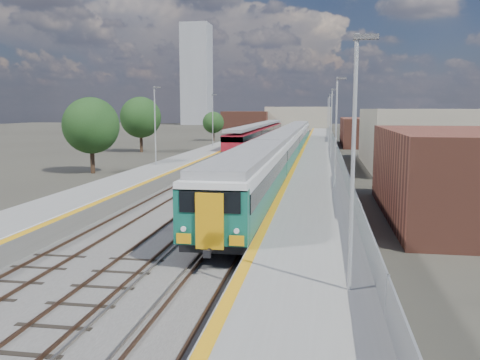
# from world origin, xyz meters

# --- Properties ---
(ground) EXTENTS (320.00, 320.00, 0.00)m
(ground) POSITION_xyz_m (0.00, 50.00, 0.00)
(ground) COLOR #47443A
(ground) RESTS_ON ground
(ballast_bed) EXTENTS (10.50, 155.00, 0.06)m
(ballast_bed) POSITION_xyz_m (-2.25, 52.50, 0.03)
(ballast_bed) COLOR #565451
(ballast_bed) RESTS_ON ground
(tracks) EXTENTS (8.96, 160.00, 0.17)m
(tracks) POSITION_xyz_m (-1.65, 54.18, 0.11)
(tracks) COLOR #4C3323
(tracks) RESTS_ON ground
(platform_right) EXTENTS (4.70, 155.00, 8.52)m
(platform_right) POSITION_xyz_m (5.28, 52.49, 0.54)
(platform_right) COLOR slate
(platform_right) RESTS_ON ground
(platform_left) EXTENTS (4.30, 155.00, 8.52)m
(platform_left) POSITION_xyz_m (-9.05, 52.49, 0.52)
(platform_left) COLOR slate
(platform_left) RESTS_ON ground
(buildings) EXTENTS (72.00, 185.50, 40.00)m
(buildings) POSITION_xyz_m (-18.12, 138.60, 10.70)
(buildings) COLOR brown
(buildings) RESTS_ON ground
(green_train) EXTENTS (3.02, 83.86, 3.32)m
(green_train) POSITION_xyz_m (1.50, 47.60, 2.34)
(green_train) COLOR black
(green_train) RESTS_ON ground
(red_train) EXTENTS (2.89, 58.60, 3.65)m
(red_train) POSITION_xyz_m (-5.50, 78.87, 2.16)
(red_train) COLOR black
(red_train) RESTS_ON ground
(tree_a) EXTENTS (5.59, 5.59, 7.57)m
(tree_a) POSITION_xyz_m (-16.98, 34.50, 4.77)
(tree_a) COLOR #382619
(tree_a) RESTS_ON ground
(tree_b) EXTENTS (6.03, 6.03, 8.18)m
(tree_b) POSITION_xyz_m (-20.87, 59.04, 5.15)
(tree_b) COLOR #382619
(tree_b) RESTS_ON ground
(tree_c) EXTENTS (4.30, 4.30, 5.82)m
(tree_c) POSITION_xyz_m (-16.05, 87.39, 3.66)
(tree_c) COLOR #382619
(tree_c) RESTS_ON ground
(tree_d) EXTENTS (4.12, 4.12, 5.59)m
(tree_d) POSITION_xyz_m (21.36, 63.05, 3.51)
(tree_d) COLOR #382619
(tree_d) RESTS_ON ground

